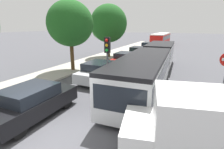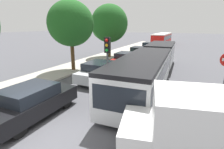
{
  "view_description": "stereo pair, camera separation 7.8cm",
  "coord_description": "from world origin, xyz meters",
  "px_view_note": "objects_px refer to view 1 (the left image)",
  "views": [
    {
      "loc": [
        4.4,
        -4.23,
        4.04
      ],
      "look_at": [
        0.2,
        4.96,
        1.2
      ],
      "focal_mm": 28.0,
      "sensor_mm": 36.0,
      "label": 1
    },
    {
      "loc": [
        4.47,
        -4.19,
        4.04
      ],
      "look_at": [
        0.2,
        4.96,
        1.2
      ],
      "focal_mm": 28.0,
      "sensor_mm": 36.0,
      "label": 2
    }
  ],
  "objects_px": {
    "white_van": "(221,132)",
    "tree_left_far": "(108,25)",
    "queued_car_silver": "(99,71)",
    "traffic_light": "(107,53)",
    "queued_car_red": "(125,59)",
    "tree_left_mid": "(70,25)",
    "queued_car_navy": "(148,47)",
    "queued_car_black": "(32,102)",
    "queued_car_green": "(137,52)",
    "city_bus_rear": "(161,38)",
    "articulated_bus": "(152,62)"
  },
  "relations": [
    {
      "from": "city_bus_rear",
      "to": "queued_car_silver",
      "type": "xyz_separation_m",
      "value": [
        0.24,
        -28.65,
        -0.65
      ]
    },
    {
      "from": "traffic_light",
      "to": "tree_left_mid",
      "type": "bearing_deg",
      "value": -132.99
    },
    {
      "from": "queued_car_black",
      "to": "queued_car_navy",
      "type": "distance_m",
      "value": 22.62
    },
    {
      "from": "queued_car_green",
      "to": "white_van",
      "type": "bearing_deg",
      "value": -156.83
    },
    {
      "from": "queued_car_black",
      "to": "queued_car_green",
      "type": "height_order",
      "value": "queued_car_black"
    },
    {
      "from": "queued_car_silver",
      "to": "queued_car_black",
      "type": "bearing_deg",
      "value": 178.91
    },
    {
      "from": "white_van",
      "to": "tree_left_far",
      "type": "height_order",
      "value": "tree_left_far"
    },
    {
      "from": "queued_car_silver",
      "to": "queued_car_green",
      "type": "bearing_deg",
      "value": 1.29
    },
    {
      "from": "queued_car_navy",
      "to": "queued_car_red",
      "type": "bearing_deg",
      "value": -179.73
    },
    {
      "from": "city_bus_rear",
      "to": "tree_left_far",
      "type": "bearing_deg",
      "value": 169.91
    },
    {
      "from": "articulated_bus",
      "to": "tree_left_far",
      "type": "distance_m",
      "value": 10.52
    },
    {
      "from": "queued_car_navy",
      "to": "traffic_light",
      "type": "distance_m",
      "value": 18.68
    },
    {
      "from": "queued_car_red",
      "to": "queued_car_black",
      "type": "bearing_deg",
      "value": 179.4
    },
    {
      "from": "queued_car_navy",
      "to": "white_van",
      "type": "xyz_separation_m",
      "value": [
        7.29,
        -22.61,
        0.47
      ]
    },
    {
      "from": "city_bus_rear",
      "to": "queued_car_silver",
      "type": "bearing_deg",
      "value": -179.41
    },
    {
      "from": "articulated_bus",
      "to": "queued_car_silver",
      "type": "relative_size",
      "value": 3.74
    },
    {
      "from": "traffic_light",
      "to": "queued_car_silver",
      "type": "bearing_deg",
      "value": -148.04
    },
    {
      "from": "queued_car_silver",
      "to": "queued_car_green",
      "type": "height_order",
      "value": "queued_car_silver"
    },
    {
      "from": "queued_car_silver",
      "to": "white_van",
      "type": "distance_m",
      "value": 9.36
    },
    {
      "from": "queued_car_red",
      "to": "tree_left_mid",
      "type": "relative_size",
      "value": 0.66
    },
    {
      "from": "city_bus_rear",
      "to": "traffic_light",
      "type": "relative_size",
      "value": 3.29
    },
    {
      "from": "queued_car_green",
      "to": "traffic_light",
      "type": "distance_m",
      "value": 13.33
    },
    {
      "from": "tree_left_far",
      "to": "articulated_bus",
      "type": "bearing_deg",
      "value": -44.37
    },
    {
      "from": "articulated_bus",
      "to": "queued_car_black",
      "type": "xyz_separation_m",
      "value": [
        -3.59,
        -8.18,
        -0.59
      ]
    },
    {
      "from": "queued_car_red",
      "to": "tree_left_mid",
      "type": "bearing_deg",
      "value": 137.55
    },
    {
      "from": "tree_left_far",
      "to": "queued_car_black",
      "type": "bearing_deg",
      "value": -76.54
    },
    {
      "from": "traffic_light",
      "to": "tree_left_far",
      "type": "distance_m",
      "value": 12.51
    },
    {
      "from": "queued_car_navy",
      "to": "tree_left_far",
      "type": "distance_m",
      "value": 8.86
    },
    {
      "from": "articulated_bus",
      "to": "tree_left_far",
      "type": "xyz_separation_m",
      "value": [
        -7.25,
        7.09,
        2.81
      ]
    },
    {
      "from": "queued_car_navy",
      "to": "queued_car_black",
      "type": "bearing_deg",
      "value": 179.82
    },
    {
      "from": "articulated_bus",
      "to": "queued_car_red",
      "type": "height_order",
      "value": "articulated_bus"
    },
    {
      "from": "queued_car_red",
      "to": "queued_car_green",
      "type": "distance_m",
      "value": 5.57
    },
    {
      "from": "queued_car_red",
      "to": "tree_left_mid",
      "type": "distance_m",
      "value": 6.32
    },
    {
      "from": "queued_car_black",
      "to": "queued_car_red",
      "type": "distance_m",
      "value": 11.61
    },
    {
      "from": "queued_car_navy",
      "to": "white_van",
      "type": "relative_size",
      "value": 0.83
    },
    {
      "from": "queued_car_black",
      "to": "queued_car_navy",
      "type": "height_order",
      "value": "queued_car_navy"
    },
    {
      "from": "queued_car_black",
      "to": "queued_car_navy",
      "type": "bearing_deg",
      "value": -0.18
    },
    {
      "from": "queued_car_red",
      "to": "queued_car_navy",
      "type": "relative_size",
      "value": 0.92
    },
    {
      "from": "city_bus_rear",
      "to": "queued_car_black",
      "type": "xyz_separation_m",
      "value": [
        0.16,
        -34.68,
        -0.64
      ]
    },
    {
      "from": "city_bus_rear",
      "to": "queued_car_red",
      "type": "xyz_separation_m",
      "value": [
        0.21,
        -23.07,
        -0.68
      ]
    },
    {
      "from": "tree_left_far",
      "to": "traffic_light",
      "type": "bearing_deg",
      "value": -64.12
    },
    {
      "from": "queued_car_silver",
      "to": "queued_car_navy",
      "type": "relative_size",
      "value": 0.96
    },
    {
      "from": "city_bus_rear",
      "to": "queued_car_red",
      "type": "relative_size",
      "value": 2.76
    },
    {
      "from": "queued_car_black",
      "to": "queued_car_green",
      "type": "bearing_deg",
      "value": 0.45
    },
    {
      "from": "queued_car_silver",
      "to": "queued_car_navy",
      "type": "bearing_deg",
      "value": 0.15
    },
    {
      "from": "tree_left_mid",
      "to": "traffic_light",
      "type": "bearing_deg",
      "value": -33.85
    },
    {
      "from": "traffic_light",
      "to": "white_van",
      "type": "bearing_deg",
      "value": 44.0
    },
    {
      "from": "queued_car_red",
      "to": "tree_left_mid",
      "type": "xyz_separation_m",
      "value": [
        -3.58,
        -3.96,
        3.39
      ]
    },
    {
      "from": "traffic_light",
      "to": "tree_left_mid",
      "type": "relative_size",
      "value": 0.55
    },
    {
      "from": "city_bus_rear",
      "to": "queued_car_navy",
      "type": "relative_size",
      "value": 2.55
    }
  ]
}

